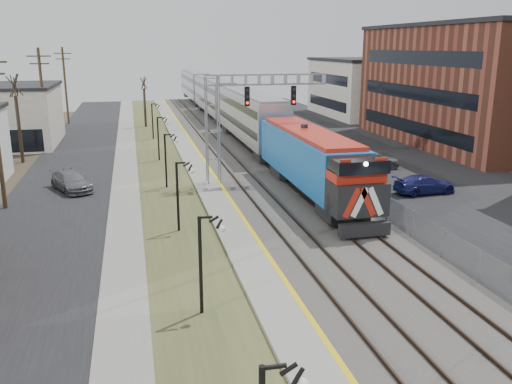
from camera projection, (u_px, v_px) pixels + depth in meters
name	position (u px, v px, depth m)	size (l,w,h in m)	color
street_west	(70.00, 172.00, 44.94)	(7.00, 120.00, 0.04)	black
sidewalk	(126.00, 169.00, 45.91)	(2.00, 120.00, 0.08)	gray
grass_median	(161.00, 167.00, 46.56)	(4.00, 120.00, 0.06)	#414A27
platform	(196.00, 165.00, 47.19)	(2.00, 120.00, 0.24)	gray
ballast_bed	(252.00, 162.00, 48.27)	(8.00, 120.00, 0.20)	#595651
parking_lot	(376.00, 157.00, 50.89)	(16.00, 120.00, 0.04)	black
platform_edge	(206.00, 163.00, 47.35)	(0.24, 120.00, 0.01)	gold
track_near	(230.00, 161.00, 47.80)	(1.58, 120.00, 0.15)	#2D2119
track_far	(268.00, 160.00, 48.55)	(1.58, 120.00, 0.15)	#2D2119
train	(224.00, 104.00, 69.99)	(3.00, 85.85, 5.33)	#1560B1
signal_gantry	(235.00, 110.00, 39.65)	(9.00, 1.07, 8.15)	gray
lampposts	(177.00, 196.00, 30.32)	(0.14, 62.14, 4.00)	black
fence	(297.00, 153.00, 49.00)	(0.04, 120.00, 1.60)	gray
bare_trees	(58.00, 133.00, 47.68)	(12.30, 42.30, 5.95)	#382D23
car_lot_d	(424.00, 185.00, 38.22)	(1.81, 4.46, 1.29)	navy
car_lot_e	(372.00, 160.00, 45.89)	(1.85, 4.59, 1.56)	slate
car_lot_f	(306.00, 133.00, 60.00)	(1.68, 4.81, 1.58)	#0B370E
car_street_b	(71.00, 182.00, 38.98)	(1.87, 4.59, 1.33)	slate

